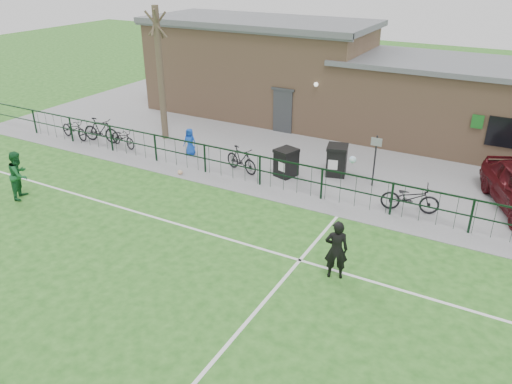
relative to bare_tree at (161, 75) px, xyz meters
The scene contains 20 objects.
ground 13.54m from the bare_tree, 52.70° to the right, with size 90.00×90.00×0.00m, color #255E1B.
paving_strip 9.05m from the bare_tree, 20.56° to the left, with size 34.00×13.00×0.02m, color gray.
pitch_line_touch 8.96m from the bare_tree, 18.65° to the right, with size 28.00×0.10×0.01m, color white.
pitch_line_mid 10.73m from the bare_tree, 39.09° to the right, with size 28.00×0.10×0.01m, color white.
pitch_line_perp 14.81m from the bare_tree, 46.40° to the right, with size 0.10×16.00×0.01m, color white.
perimeter_fence 8.72m from the bare_tree, 17.35° to the right, with size 28.00×0.10×1.20m, color black.
bare_tree is the anchor object (origin of this frame).
wheelie_bin_left 7.53m from the bare_tree, 10.23° to the right, with size 0.68×0.77×1.03m, color black.
wheelie_bin_right 9.02m from the bare_tree, ahead, with size 0.74×0.84×1.13m, color black.
sign_post 10.48m from the bare_tree, ahead, with size 0.06×0.06×2.00m, color black.
bicycle_a 4.95m from the bare_tree, 149.68° to the right, with size 0.64×1.84×0.97m, color black.
bicycle_b 3.79m from the bare_tree, 139.87° to the right, with size 0.53×1.89×1.14m, color black.
bicycle_c 3.29m from the bare_tree, 115.43° to the right, with size 0.58×1.67×0.88m, color black.
bicycle_d 6.05m from the bare_tree, 18.36° to the right, with size 0.48×1.71×1.03m, color black.
bicycle_e 12.40m from the bare_tree, ahead, with size 0.67×1.93×1.01m, color black.
spectator_child 3.57m from the bare_tree, 27.61° to the right, with size 0.58×0.38×1.19m, color blue.
goalkeeper_kick 13.16m from the bare_tree, 31.04° to the right, with size 1.07×3.07×2.50m.
outfield_player 7.88m from the bare_tree, 93.74° to the right, with size 0.85×0.66×1.75m, color #1A5E2E.
ball_ground 5.40m from the bare_tree, 44.39° to the right, with size 0.20×0.20×0.20m, color silver.
clubhouse 9.34m from the bare_tree, 40.12° to the left, with size 24.25×5.40×4.96m.
Camera 1 is at (6.76, -7.18, 7.97)m, focal length 35.00 mm.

